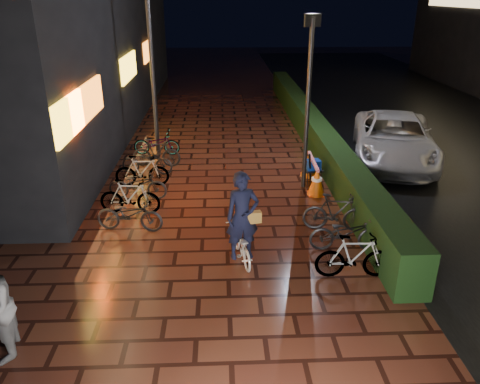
{
  "coord_description": "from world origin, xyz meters",
  "views": [
    {
      "loc": [
        -0.11,
        -8.8,
        5.16
      ],
      "look_at": [
        0.3,
        0.65,
        1.1
      ],
      "focal_mm": 35.0,
      "sensor_mm": 36.0,
      "label": 1
    }
  ],
  "objects_px": {
    "van": "(394,139)",
    "traffic_barrier": "(313,172)",
    "cart_assembly": "(313,166)",
    "cyclist": "(242,229)"
  },
  "relations": [
    {
      "from": "van",
      "to": "traffic_barrier",
      "type": "bearing_deg",
      "value": -131.86
    },
    {
      "from": "van",
      "to": "traffic_barrier",
      "type": "height_order",
      "value": "van"
    },
    {
      "from": "traffic_barrier",
      "to": "cart_assembly",
      "type": "xyz_separation_m",
      "value": [
        0.04,
        0.19,
        0.12
      ]
    },
    {
      "from": "van",
      "to": "traffic_barrier",
      "type": "xyz_separation_m",
      "value": [
        -3.01,
        -1.96,
        -0.37
      ]
    },
    {
      "from": "traffic_barrier",
      "to": "van",
      "type": "bearing_deg",
      "value": 33.02
    },
    {
      "from": "van",
      "to": "cart_assembly",
      "type": "height_order",
      "value": "van"
    },
    {
      "from": "cyclist",
      "to": "cart_assembly",
      "type": "bearing_deg",
      "value": 62.05
    },
    {
      "from": "traffic_barrier",
      "to": "cart_assembly",
      "type": "height_order",
      "value": "cart_assembly"
    },
    {
      "from": "traffic_barrier",
      "to": "cart_assembly",
      "type": "bearing_deg",
      "value": 78.09
    },
    {
      "from": "van",
      "to": "cyclist",
      "type": "height_order",
      "value": "cyclist"
    }
  ]
}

